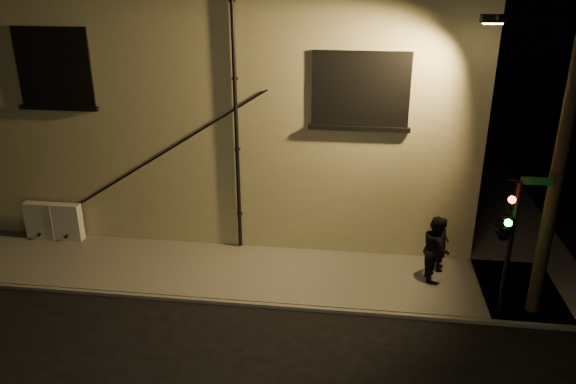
# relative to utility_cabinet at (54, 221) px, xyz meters

# --- Properties ---
(ground) EXTENTS (90.00, 90.00, 0.00)m
(ground) POSITION_rel_utility_cabinet_xyz_m (7.63, -2.70, -0.71)
(ground) COLOR black
(sidewalk) EXTENTS (21.00, 16.00, 0.12)m
(sidewalk) POSITION_rel_utility_cabinet_xyz_m (8.85, 1.69, -0.65)
(sidewalk) COLOR #5B5A52
(sidewalk) RESTS_ON ground
(building) EXTENTS (16.20, 12.23, 8.80)m
(building) POSITION_rel_utility_cabinet_xyz_m (4.63, 6.29, 3.70)
(building) COLOR tan
(building) RESTS_ON ground
(utility_cabinet) EXTENTS (1.78, 0.30, 1.17)m
(utility_cabinet) POSITION_rel_utility_cabinet_xyz_m (0.00, 0.00, 0.00)
(utility_cabinet) COLOR #BBBAB1
(utility_cabinet) RESTS_ON sidewalk
(pedestrian_a) EXTENTS (0.42, 0.60, 1.56)m
(pedestrian_a) POSITION_rel_utility_cabinet_xyz_m (11.65, -0.40, 0.20)
(pedestrian_a) COLOR black
(pedestrian_a) RESTS_ON sidewalk
(pedestrian_b) EXTENTS (0.74, 0.92, 1.82)m
(pedestrian_b) POSITION_rel_utility_cabinet_xyz_m (11.43, -0.93, 0.32)
(pedestrian_b) COLOR black
(pedestrian_b) RESTS_ON sidewalk
(traffic_signal) EXTENTS (1.20, 2.07, 3.54)m
(traffic_signal) POSITION_rel_utility_cabinet_xyz_m (12.68, -2.45, 1.80)
(traffic_signal) COLOR black
(traffic_signal) RESTS_ON sidewalk
(streetlamp_pole) EXTENTS (2.03, 1.40, 7.56)m
(streetlamp_pole) POSITION_rel_utility_cabinet_xyz_m (13.62, -2.10, 3.28)
(streetlamp_pole) COLOR black
(streetlamp_pole) RESTS_ON ground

